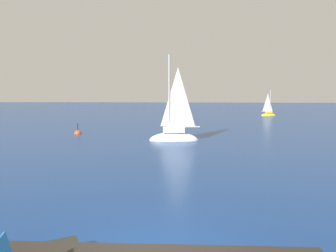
# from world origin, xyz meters

# --- Properties ---
(ground_plane) EXTENTS (160.00, 160.00, 0.00)m
(ground_plane) POSITION_xyz_m (0.00, 0.00, 0.00)
(ground_plane) COLOR navy
(sailboat_near) EXTENTS (3.59, 1.33, 6.60)m
(sailboat_near) POSITION_xyz_m (0.00, 17.40, 0.36)
(sailboat_near) COLOR white
(sailboat_near) RESTS_ON ground
(sailboat_far) EXTENTS (2.07, 0.95, 3.76)m
(sailboat_far) POSITION_xyz_m (11.81, 40.05, 0.20)
(sailboat_far) COLOR yellow
(sailboat_far) RESTS_ON ground
(marker_buoy) EXTENTS (0.56, 0.56, 1.13)m
(marker_buoy) POSITION_xyz_m (-7.89, 20.78, 0.01)
(marker_buoy) COLOR #EA5114
(marker_buoy) RESTS_ON ground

